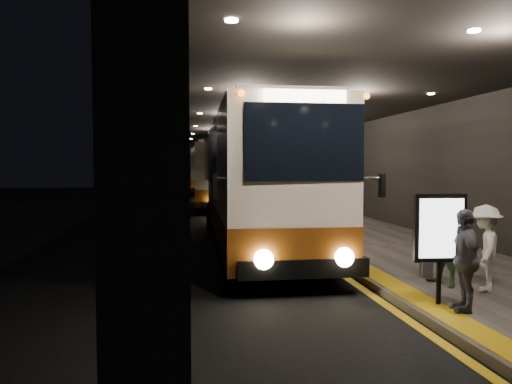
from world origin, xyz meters
TOP-DOWN VIEW (x-y plane):
  - ground at (0.00, 0.00)m, footprint 90.00×90.00m
  - lane_line_white at (-1.80, 5.00)m, footprint 0.12×50.00m
  - kerb_stripe_yellow at (2.35, 5.00)m, footprint 0.18×50.00m
  - sidewalk at (4.75, 5.00)m, footprint 4.50×50.00m
  - tactile_strip at (2.85, 5.00)m, footprint 0.50×50.00m
  - terminal_wall at (7.00, 5.00)m, footprint 0.10×50.00m
  - support_columns at (-1.50, 4.00)m, footprint 0.80×24.80m
  - canopy at (2.50, 5.00)m, footprint 9.00×50.00m
  - coach_main at (1.03, 2.09)m, footprint 2.82×12.31m
  - coach_second at (0.96, 17.01)m, footprint 3.06×11.59m
  - coach_third at (0.93, 32.37)m, footprint 2.93×12.19m
  - passenger_boarding at (2.90, -1.19)m, footprint 0.43×0.60m
  - passenger_waiting_green at (3.74, -3.96)m, footprint 0.71×0.93m
  - passenger_waiting_white at (4.29, -4.43)m, footprint 0.95×1.12m
  - passenger_waiting_grey at (3.21, -5.53)m, footprint 0.66×1.03m
  - bag_polka at (3.78, -3.21)m, footprint 0.26×0.13m
  - info_sign at (3.00, -5.15)m, footprint 0.87×0.17m
  - stanchion_post at (2.75, -1.37)m, footprint 0.05×0.05m

SIDE VIEW (x-z plane):
  - ground at x=0.00m, z-range 0.00..0.00m
  - lane_line_white at x=-1.80m, z-range 0.00..0.01m
  - kerb_stripe_yellow at x=2.35m, z-range 0.00..0.01m
  - sidewalk at x=4.75m, z-range 0.00..0.15m
  - tactile_strip at x=2.85m, z-range 0.15..0.16m
  - bag_polka at x=3.78m, z-range 0.15..0.46m
  - stanchion_post at x=2.75m, z-range 0.15..1.26m
  - passenger_boarding at x=2.90m, z-range 0.15..1.70m
  - passenger_waiting_white at x=4.29m, z-range 0.15..1.73m
  - passenger_waiting_grey at x=3.21m, z-range 0.15..1.77m
  - passenger_waiting_green at x=3.74m, z-range 0.15..1.84m
  - info_sign at x=3.00m, z-range 0.47..2.31m
  - coach_second at x=0.96m, z-range -0.07..3.53m
  - coach_third at x=0.93m, z-range -0.08..3.73m
  - coach_main at x=1.03m, z-range -0.08..3.74m
  - support_columns at x=-1.50m, z-range 0.00..4.40m
  - terminal_wall at x=7.00m, z-range 0.00..6.00m
  - canopy at x=2.50m, z-range 4.40..4.80m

